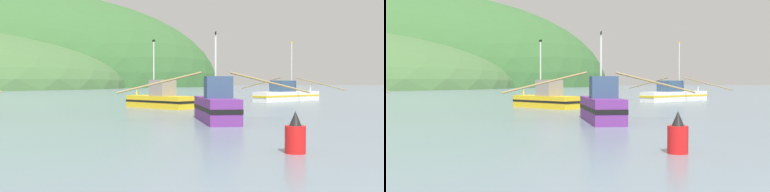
# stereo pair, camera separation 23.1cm
# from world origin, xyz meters

# --- Properties ---
(hill_mid_left) EXTENTS (211.20, 168.96, 102.22)m
(hill_mid_left) POSITION_xyz_m (-42.71, 244.51, 0.00)
(hill_mid_left) COLOR #386633
(hill_mid_left) RESTS_ON ground
(fishing_boat_purple) EXTENTS (11.94, 6.74, 5.51)m
(fishing_boat_purple) POSITION_xyz_m (-0.86, 19.44, 0.91)
(fishing_boat_purple) COLOR #6B2D84
(fishing_boat_purple) RESTS_ON ground
(fishing_boat_yellow) EXTENTS (5.89, 7.20, 6.44)m
(fishing_boat_yellow) POSITION_xyz_m (-2.18, 33.72, 0.84)
(fishing_boat_yellow) COLOR gold
(fishing_boat_yellow) RESTS_ON ground
(fishing_boat_white) EXTENTS (10.98, 14.04, 7.64)m
(fishing_boat_white) POSITION_xyz_m (15.78, 44.21, 0.87)
(fishing_boat_white) COLOR white
(fishing_boat_white) RESTS_ON ground
(channel_buoy) EXTENTS (0.70, 0.70, 1.43)m
(channel_buoy) POSITION_xyz_m (-1.42, 7.95, 0.58)
(channel_buoy) COLOR red
(channel_buoy) RESTS_ON ground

